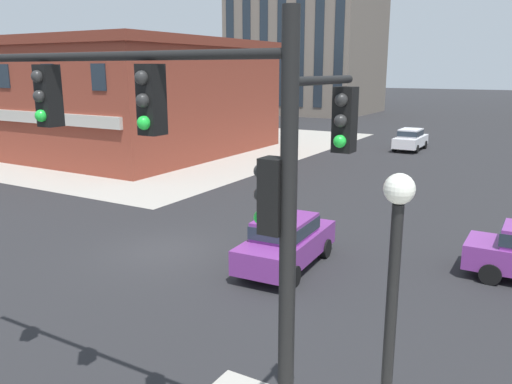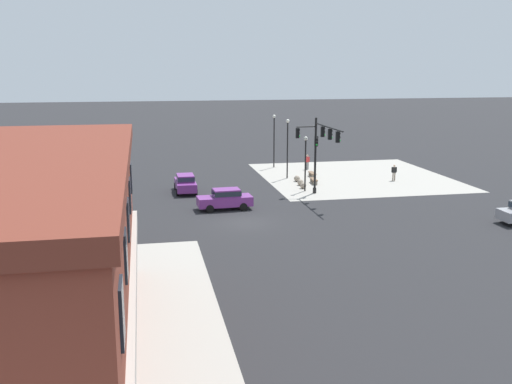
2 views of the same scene
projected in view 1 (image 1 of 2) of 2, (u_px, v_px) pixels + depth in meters
ground_plane at (164, 251)px, 18.13m from camera, size 320.00×320.00×0.00m
sidewalk_far_corner at (136, 143)px, 44.74m from camera, size 32.00×32.00×0.02m
traffic_signal_main at (186, 186)px, 6.85m from camera, size 7.31×2.09×6.91m
street_lamp_corner_near at (390, 326)px, 6.23m from camera, size 0.36×0.36×5.11m
car_main_northbound_near at (411, 139)px, 40.38m from camera, size 1.90×4.40×1.68m
car_main_southbound_far at (286, 240)px, 16.51m from camera, size 2.07×4.49×1.68m
storefront_block_near_corner at (108, 96)px, 40.93m from camera, size 21.85×18.00×8.31m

